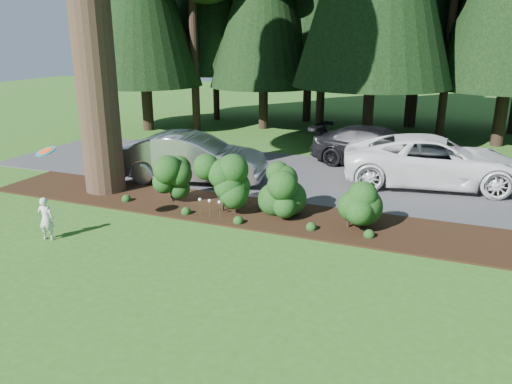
{
  "coord_description": "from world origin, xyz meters",
  "views": [
    {
      "loc": [
        5.77,
        -9.11,
        4.88
      ],
      "look_at": [
        1.51,
        1.35,
        1.3
      ],
      "focal_mm": 35.0,
      "sensor_mm": 36.0,
      "label": 1
    }
  ],
  "objects_px": {
    "car_silver_wagon": "(192,158)",
    "car_dark_suv": "(377,148)",
    "frisbee": "(46,151)",
    "car_white_suv": "(435,161)",
    "child": "(46,219)"
  },
  "relations": [
    {
      "from": "car_silver_wagon",
      "to": "car_dark_suv",
      "type": "bearing_deg",
      "value": -62.47
    },
    {
      "from": "car_silver_wagon",
      "to": "car_white_suv",
      "type": "bearing_deg",
      "value": -82.0
    },
    {
      "from": "car_silver_wagon",
      "to": "car_white_suv",
      "type": "relative_size",
      "value": 0.84
    },
    {
      "from": "car_silver_wagon",
      "to": "frisbee",
      "type": "distance_m",
      "value": 5.92
    },
    {
      "from": "car_dark_suv",
      "to": "child",
      "type": "height_order",
      "value": "car_dark_suv"
    },
    {
      "from": "car_white_suv",
      "to": "child",
      "type": "bearing_deg",
      "value": 125.5
    },
    {
      "from": "car_white_suv",
      "to": "frisbee",
      "type": "distance_m",
      "value": 11.92
    },
    {
      "from": "car_white_suv",
      "to": "child",
      "type": "height_order",
      "value": "car_white_suv"
    },
    {
      "from": "car_dark_suv",
      "to": "child",
      "type": "relative_size",
      "value": 4.61
    },
    {
      "from": "car_white_suv",
      "to": "car_dark_suv",
      "type": "bearing_deg",
      "value": 41.74
    },
    {
      "from": "car_dark_suv",
      "to": "frisbee",
      "type": "height_order",
      "value": "frisbee"
    },
    {
      "from": "child",
      "to": "car_dark_suv",
      "type": "bearing_deg",
      "value": -134.88
    },
    {
      "from": "child",
      "to": "frisbee",
      "type": "distance_m",
      "value": 1.69
    },
    {
      "from": "car_dark_suv",
      "to": "frisbee",
      "type": "bearing_deg",
      "value": 157.89
    },
    {
      "from": "car_dark_suv",
      "to": "car_white_suv",
      "type": "bearing_deg",
      "value": -119.53
    }
  ]
}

